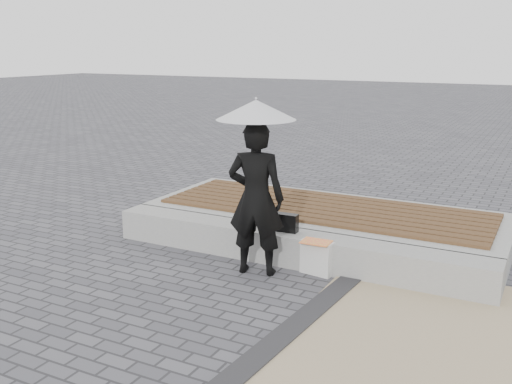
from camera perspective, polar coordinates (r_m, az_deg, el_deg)
ground at (r=6.21m, az=-2.93°, el=-11.44°), size 80.00×80.00×0.00m
edging_band at (r=5.50m, az=1.32°, el=-14.82°), size 0.61×5.20×0.04m
seating_ledge at (r=7.46m, az=3.31°, el=-5.35°), size 5.00×0.45×0.40m
timber_platform at (r=8.51m, az=6.65°, el=-2.95°), size 5.00×2.00×0.40m
timber_decking at (r=8.45m, az=6.69°, el=-1.52°), size 4.60×1.60×0.04m
woman at (r=6.91m, az=0.00°, el=-0.63°), size 0.76×0.59×1.84m
parasol at (r=6.72m, az=0.00°, el=7.96°), size 0.92×0.92×1.17m
handbag at (r=7.38m, az=2.83°, el=-2.97°), size 0.33×0.13×0.23m
canvas_tote at (r=7.12m, az=5.95°, el=-6.31°), size 0.41×0.22×0.41m
magazine at (r=7.00m, az=5.84°, el=-4.82°), size 0.35×0.26×0.01m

